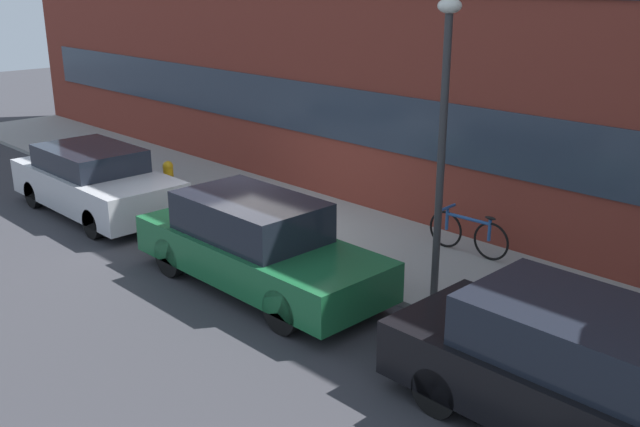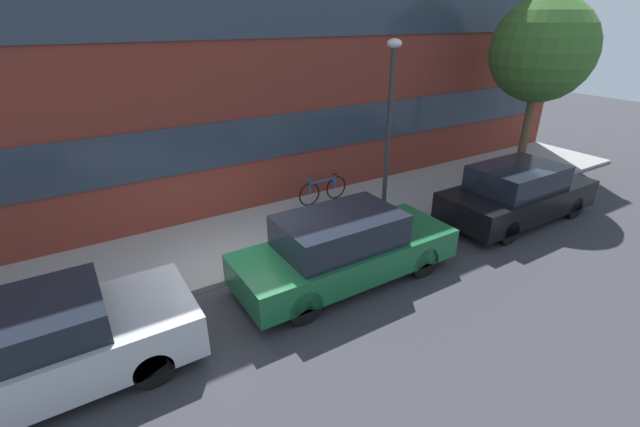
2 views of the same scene
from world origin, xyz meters
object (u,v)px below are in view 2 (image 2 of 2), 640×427
object	(u,v)px
fire_hydrant	(41,298)
lamp_post	(390,114)
bicycle	(323,189)
parked_car_green	(344,248)
parked_car_silver	(32,350)
parked_car_black	(517,193)
street_tree	(542,51)

from	to	relation	value
fire_hydrant	lamp_post	xyz separation A→B (m)	(7.29, -0.13, 2.29)
bicycle	parked_car_green	bearing A→B (deg)	61.24
parked_car_silver	lamp_post	distance (m)	7.82
parked_car_black	street_tree	distance (m)	4.35
parked_car_silver	parked_car_green	xyz separation A→B (m)	(5.13, -0.00, 0.03)
parked_car_green	street_tree	bearing A→B (deg)	12.03
fire_hydrant	lamp_post	distance (m)	7.64
parked_car_green	fire_hydrant	xyz separation A→B (m)	(-5.04, 1.66, -0.25)
parked_car_silver	parked_car_green	size ratio (longest dim) A/B	0.95
bicycle	lamp_post	world-z (taller)	lamp_post
street_tree	fire_hydrant	bearing A→B (deg)	179.96
parked_car_black	bicycle	xyz separation A→B (m)	(-3.70, 3.31, -0.23)
parked_car_black	street_tree	bearing A→B (deg)	33.88
lamp_post	street_tree	bearing A→B (deg)	1.22
parked_car_black	lamp_post	world-z (taller)	lamp_post
parked_car_silver	bicycle	size ratio (longest dim) A/B	2.72
parked_car_black	fire_hydrant	distance (m)	10.48
parked_car_silver	bicycle	distance (m)	7.50
bicycle	lamp_post	bearing A→B (deg)	107.19
fire_hydrant	lamp_post	world-z (taller)	lamp_post
bicycle	street_tree	xyz separation A→B (m)	(6.16, -1.66, 3.41)
fire_hydrant	parked_car_black	bearing A→B (deg)	-9.14
lamp_post	fire_hydrant	bearing A→B (deg)	179.01
parked_car_green	lamp_post	xyz separation A→B (m)	(2.25, 1.54, 2.04)
bicycle	parked_car_black	bearing A→B (deg)	135.20
street_tree	parked_car_black	bearing A→B (deg)	-146.12
lamp_post	bicycle	bearing A→B (deg)	110.16
parked_car_green	bicycle	xyz separation A→B (m)	(1.60, 3.31, -0.23)
parked_car_black	lamp_post	distance (m)	3.98
parked_car_black	parked_car_silver	bearing A→B (deg)	180.00
bicycle	street_tree	size ratio (longest dim) A/B	0.30
bicycle	fire_hydrant	bearing A→B (deg)	10.96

